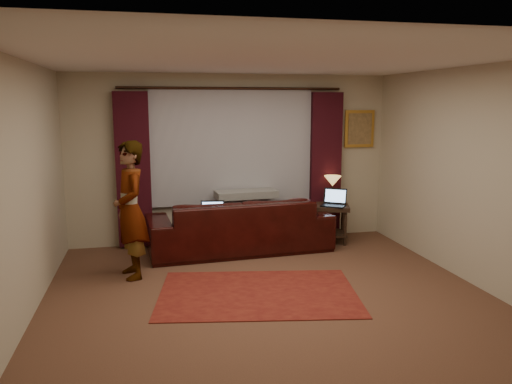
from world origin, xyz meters
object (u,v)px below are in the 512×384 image
(laptop_sofa, at_px, (212,211))
(tiffany_lamp, at_px, (332,189))
(sofa, at_px, (239,215))
(person, at_px, (131,210))
(laptop_table, at_px, (333,198))
(end_table, at_px, (331,223))

(laptop_sofa, xyz_separation_m, tiffany_lamp, (1.98, 0.50, 0.16))
(sofa, xyz_separation_m, person, (-1.52, -0.86, 0.32))
(tiffany_lamp, bearing_deg, laptop_table, -107.28)
(tiffany_lamp, bearing_deg, sofa, -170.90)
(sofa, bearing_deg, laptop_sofa, 26.37)
(end_table, height_order, tiffany_lamp, tiffany_lamp)
(laptop_sofa, bearing_deg, person, -141.69)
(tiffany_lamp, bearing_deg, laptop_sofa, -165.85)
(laptop_sofa, relative_size, end_table, 0.61)
(laptop_sofa, xyz_separation_m, person, (-1.09, -0.61, 0.20))
(sofa, xyz_separation_m, laptop_table, (1.47, 0.00, 0.19))
(end_table, height_order, person, person)
(sofa, xyz_separation_m, tiffany_lamp, (1.55, 0.25, 0.28))
(tiffany_lamp, distance_m, laptop_table, 0.27)
(laptop_sofa, bearing_deg, end_table, 20.13)
(sofa, height_order, laptop_sofa, sofa)
(tiffany_lamp, xyz_separation_m, laptop_table, (-0.08, -0.24, -0.09))
(laptop_sofa, relative_size, laptop_table, 0.94)
(sofa, distance_m, end_table, 1.51)
(person, bearing_deg, laptop_table, 91.04)
(tiffany_lamp, distance_m, person, 3.26)
(laptop_sofa, xyz_separation_m, laptop_table, (1.90, 0.25, 0.07))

